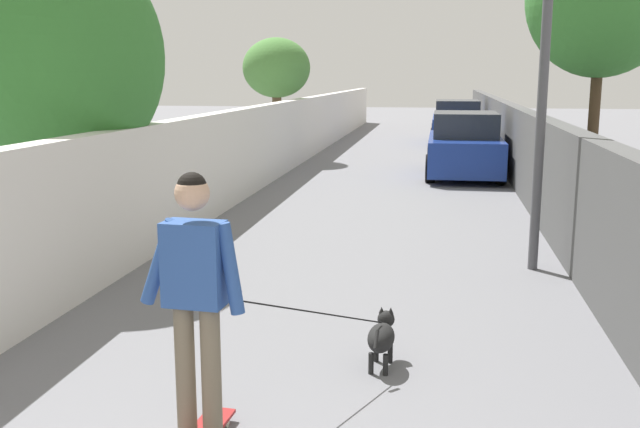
{
  "coord_description": "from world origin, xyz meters",
  "views": [
    {
      "loc": [
        -1.19,
        -1.06,
        2.41
      ],
      "look_at": [
        5.97,
        0.13,
        1.0
      ],
      "focal_mm": 40.09,
      "sensor_mm": 36.0,
      "label": 1
    }
  ],
  "objects_px": {
    "car_near": "(465,147)",
    "tree_left_distant": "(61,57)",
    "lamp_post": "(546,31)",
    "dog": "(381,336)",
    "person_skateboarder": "(195,284)",
    "tree_left_far": "(276,69)",
    "car_far": "(457,124)"
  },
  "relations": [
    {
      "from": "tree_left_distant",
      "to": "car_near",
      "type": "bearing_deg",
      "value": -31.44
    },
    {
      "from": "lamp_post",
      "to": "person_skateboarder",
      "type": "relative_size",
      "value": 2.45
    },
    {
      "from": "tree_left_far",
      "to": "car_near",
      "type": "bearing_deg",
      "value": -116.44
    },
    {
      "from": "dog",
      "to": "car_near",
      "type": "height_order",
      "value": "car_near"
    },
    {
      "from": "tree_left_far",
      "to": "tree_left_distant",
      "type": "relative_size",
      "value": 0.83
    },
    {
      "from": "tree_left_distant",
      "to": "person_skateboarder",
      "type": "relative_size",
      "value": 2.38
    },
    {
      "from": "tree_left_distant",
      "to": "dog",
      "type": "height_order",
      "value": "tree_left_distant"
    },
    {
      "from": "dog",
      "to": "car_far",
      "type": "relative_size",
      "value": 0.44
    },
    {
      "from": "tree_left_far",
      "to": "car_near",
      "type": "distance_m",
      "value": 6.14
    },
    {
      "from": "tree_left_distant",
      "to": "car_far",
      "type": "bearing_deg",
      "value": -17.33
    },
    {
      "from": "person_skateboarder",
      "to": "car_near",
      "type": "relative_size",
      "value": 0.46
    },
    {
      "from": "dog",
      "to": "person_skateboarder",
      "type": "bearing_deg",
      "value": 144.69
    },
    {
      "from": "tree_left_far",
      "to": "person_skateboarder",
      "type": "height_order",
      "value": "tree_left_far"
    },
    {
      "from": "lamp_post",
      "to": "dog",
      "type": "height_order",
      "value": "lamp_post"
    },
    {
      "from": "car_far",
      "to": "car_near",
      "type": "bearing_deg",
      "value": 180.0
    },
    {
      "from": "lamp_post",
      "to": "car_near",
      "type": "xyz_separation_m",
      "value": [
        8.51,
        0.6,
        -2.22
      ]
    },
    {
      "from": "tree_left_distant",
      "to": "lamp_post",
      "type": "bearing_deg",
      "value": -86.34
    },
    {
      "from": "lamp_post",
      "to": "person_skateboarder",
      "type": "bearing_deg",
      "value": 151.11
    },
    {
      "from": "car_near",
      "to": "tree_left_distant",
      "type": "bearing_deg",
      "value": 148.56
    },
    {
      "from": "lamp_post",
      "to": "car_near",
      "type": "height_order",
      "value": "lamp_post"
    },
    {
      "from": "person_skateboarder",
      "to": "car_near",
      "type": "bearing_deg",
      "value": -8.94
    },
    {
      "from": "person_skateboarder",
      "to": "car_far",
      "type": "distance_m",
      "value": 22.07
    },
    {
      "from": "dog",
      "to": "car_far",
      "type": "xyz_separation_m",
      "value": [
        20.45,
        -1.05,
        0.44
      ]
    },
    {
      "from": "tree_left_far",
      "to": "lamp_post",
      "type": "bearing_deg",
      "value": -152.31
    },
    {
      "from": "car_near",
      "to": "tree_left_far",
      "type": "bearing_deg",
      "value": 63.56
    },
    {
      "from": "tree_left_distant",
      "to": "car_near",
      "type": "relative_size",
      "value": 1.09
    },
    {
      "from": "car_far",
      "to": "person_skateboarder",
      "type": "bearing_deg",
      "value": 174.5
    },
    {
      "from": "dog",
      "to": "lamp_post",
      "type": "bearing_deg",
      "value": -25.76
    },
    {
      "from": "car_near",
      "to": "car_far",
      "type": "xyz_separation_m",
      "value": [
        8.53,
        0.0,
        0.0
      ]
    },
    {
      "from": "person_skateboarder",
      "to": "car_far",
      "type": "relative_size",
      "value": 0.42
    },
    {
      "from": "tree_left_distant",
      "to": "lamp_post",
      "type": "xyz_separation_m",
      "value": [
        0.39,
        -6.04,
        0.29
      ]
    },
    {
      "from": "tree_left_far",
      "to": "car_far",
      "type": "height_order",
      "value": "tree_left_far"
    }
  ]
}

